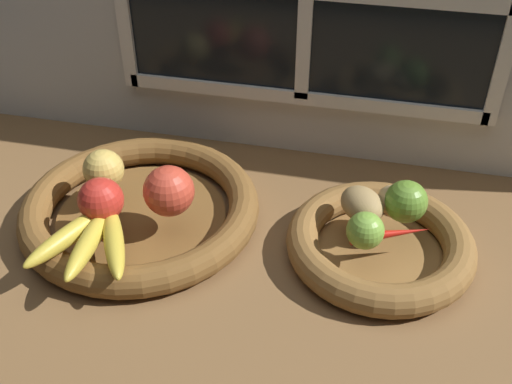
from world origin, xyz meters
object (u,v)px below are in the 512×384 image
Objects in this scene: fruit_bowl_right at (380,244)px; potato_oblong at (362,204)px; apple_red_right at (169,191)px; fruit_bowl_left at (141,209)px; potato_back at (399,203)px; lime_near at (365,231)px; banana_bunch_front at (91,237)px; apple_golden_left at (104,169)px; chili_pepper at (391,234)px; lime_far at (406,202)px; apple_red_front at (101,200)px.

fruit_bowl_right is 6.59cm from potato_oblong.
apple_red_right is 29.10cm from potato_oblong.
fruit_bowl_left is at bearing -180.00° from fruit_bowl_right.
lime_near reaches higher than potato_back.
banana_bunch_front is 38.95cm from lime_near.
fruit_bowl_left is 5.85× the size of apple_golden_left.
chili_pepper is (33.21, 0.97, -2.87)cm from apple_red_right.
apple_golden_left is at bearing -177.07° from lime_far.
apple_red_right is at bearing -175.47° from fruit_bowl_right.
apple_red_right reaches higher than apple_red_front.
lime_near is 0.45× the size of chili_pepper.
potato_oblong is at bearing -170.75° from lime_far.
lime_far is (6.30, 1.03, 0.87)cm from potato_oblong.
apple_golden_left is 0.94× the size of potato_back.
apple_red_right is at bearing -17.10° from apple_golden_left.
lime_near is 0.84× the size of lime_far.
potato_oblong is at bearing 98.65° from lime_near.
potato_oblong is (37.94, 9.02, -1.07)cm from apple_red_front.
apple_golden_left reaches higher than lime_far.
lime_near is at bearing 3.91° from apple_red_front.
banana_bunch_front is 2.52× the size of potato_back.
banana_bunch_front is at bearing -157.88° from potato_oblong.
fruit_bowl_right is 4.05× the size of potato_back.
apple_red_right is 35.45cm from lime_far.
fruit_bowl_right is (38.31, 0.00, 0.02)cm from fruit_bowl_left.
potato_oblong is (-3.43, 2.67, 4.96)cm from fruit_bowl_right.
lime_far is (2.87, 3.69, 5.83)cm from fruit_bowl_right.
lime_near is (41.95, -4.97, -0.56)cm from apple_golden_left.
apple_golden_left is 47.34cm from lime_far.
potato_oblong is at bearing 1.95° from apple_golden_left.
potato_oblong is (34.89, 2.67, 4.98)cm from fruit_bowl_left.
apple_red_right reaches higher than apple_golden_left.
fruit_bowl_left is at bearing -11.82° from apple_golden_left.
chili_pepper is at bearing -2.28° from fruit_bowl_left.
fruit_bowl_left is 1.36× the size of fruit_bowl_right.
apple_red_right is at bearing -169.69° from potato_oblong.
fruit_bowl_left is 7.06× the size of lime_near.
apple_red_front is 6.41cm from banana_bunch_front.
apple_red_front is at bearing -166.63° from potato_oblong.
apple_red_right reaches higher than lime_near.
apple_red_right is (6.29, -2.54, 6.52)cm from fruit_bowl_left.
fruit_bowl_left is 4.93× the size of apple_red_right.
fruit_bowl_right is 6.84cm from potato_back.
lime_near is (35.85, -3.69, 5.34)cm from fruit_bowl_left.
apple_red_front is 0.57× the size of chili_pepper.
fruit_bowl_left and fruit_bowl_right have the same top height.
chili_pepper is at bearing 14.55° from banana_bunch_front.
fruit_bowl_left is 35.34cm from potato_oblong.
potato_oblong is 6.44cm from lime_far.
lime_far is (5.33, 7.38, 0.51)cm from lime_near.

